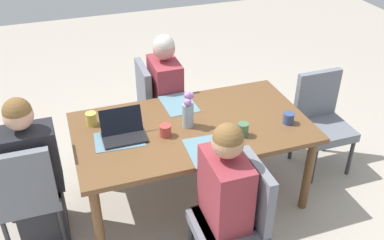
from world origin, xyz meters
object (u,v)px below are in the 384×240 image
(person_near_left_mid, at_px, (224,209))
(person_head_left_left_far, at_px, (34,179))
(chair_near_left_mid, at_px, (238,216))
(person_far_left_near, at_px, (166,102))
(coffee_mug_near_left, at_px, (165,131))
(coffee_mug_near_right, at_px, (289,118))
(flower_vase, at_px, (188,111))
(coffee_mug_centre_left, at_px, (243,130))
(coffee_mug_far_left, at_px, (125,115))
(chair_head_left_left_far, at_px, (27,190))
(dining_table, at_px, (192,133))
(coffee_mug_centre_right, at_px, (91,119))
(chair_far_left_near, at_px, (157,103))
(laptop_head_left_left_far, at_px, (123,132))
(chair_head_right_right_near, at_px, (321,117))

(person_near_left_mid, relative_size, person_head_left_left_far, 1.00)
(chair_near_left_mid, bearing_deg, person_far_left_near, 91.87)
(coffee_mug_near_left, bearing_deg, coffee_mug_near_right, -8.52)
(person_head_left_left_far, bearing_deg, chair_near_left_mid, -32.06)
(person_head_left_left_far, relative_size, flower_vase, 3.96)
(coffee_mug_centre_left, distance_m, coffee_mug_far_left, 0.94)
(chair_near_left_mid, distance_m, flower_vase, 0.89)
(person_far_left_near, distance_m, chair_head_left_left_far, 1.52)
(dining_table, xyz_separation_m, flower_vase, (-0.03, 0.00, 0.22))
(chair_head_left_left_far, relative_size, coffee_mug_centre_right, 8.74)
(chair_far_left_near, height_order, laptop_head_left_left_far, laptop_head_left_left_far)
(dining_table, relative_size, coffee_mug_centre_left, 17.44)
(dining_table, relative_size, coffee_mug_far_left, 22.12)
(coffee_mug_centre_right, bearing_deg, chair_far_left_near, 39.37)
(laptop_head_left_left_far, bearing_deg, dining_table, -1.65)
(chair_head_left_left_far, height_order, person_head_left_left_far, person_head_left_left_far)
(chair_near_left_mid, height_order, coffee_mug_centre_right, chair_near_left_mid)
(chair_head_right_right_near, relative_size, coffee_mug_centre_right, 8.74)
(coffee_mug_far_left, bearing_deg, coffee_mug_near_right, -21.45)
(dining_table, distance_m, chair_far_left_near, 0.82)
(chair_far_left_near, xyz_separation_m, coffee_mug_centre_right, (-0.66, -0.54, 0.28))
(chair_far_left_near, xyz_separation_m, coffee_mug_far_left, (-0.39, -0.54, 0.27))
(person_far_left_near, relative_size, flower_vase, 3.96)
(person_far_left_near, bearing_deg, laptop_head_left_left_far, -125.99)
(chair_head_right_right_near, bearing_deg, chair_head_left_left_far, -176.08)
(chair_near_left_mid, bearing_deg, person_near_left_mid, 141.24)
(coffee_mug_near_right, bearing_deg, coffee_mug_near_left, 171.48)
(chair_head_left_left_far, bearing_deg, chair_near_left_mid, -28.42)
(chair_head_left_left_far, xyz_separation_m, laptop_head_left_left_far, (0.74, 0.11, 0.27))
(chair_near_left_mid, relative_size, coffee_mug_near_right, 10.20)
(person_head_left_left_far, bearing_deg, coffee_mug_near_right, -5.65)
(coffee_mug_centre_left, bearing_deg, person_near_left_mid, -124.98)
(chair_far_left_near, height_order, coffee_mug_centre_right, chair_far_left_near)
(chair_near_left_mid, bearing_deg, coffee_mug_far_left, 115.93)
(person_near_left_mid, distance_m, coffee_mug_far_left, 1.13)
(person_near_left_mid, xyz_separation_m, coffee_mug_centre_right, (-0.71, 1.01, 0.25))
(chair_head_right_right_near, height_order, coffee_mug_centre_right, chair_head_right_right_near)
(chair_near_left_mid, distance_m, person_head_left_left_far, 1.49)
(coffee_mug_near_right, height_order, coffee_mug_centre_left, coffee_mug_centre_left)
(coffee_mug_near_right, bearing_deg, person_head_left_left_far, 174.35)
(person_far_left_near, xyz_separation_m, coffee_mug_centre_left, (0.32, -1.00, 0.25))
(chair_far_left_near, relative_size, coffee_mug_near_right, 10.20)
(person_near_left_mid, bearing_deg, coffee_mug_centre_left, 55.02)
(chair_head_right_right_near, height_order, flower_vase, flower_vase)
(dining_table, distance_m, coffee_mug_centre_left, 0.42)
(chair_head_left_left_far, height_order, coffee_mug_centre_left, chair_head_left_left_far)
(chair_head_right_right_near, bearing_deg, person_near_left_mid, -147.29)
(dining_table, height_order, person_near_left_mid, person_near_left_mid)
(chair_far_left_near, xyz_separation_m, person_far_left_near, (0.07, -0.06, 0.03))
(dining_table, bearing_deg, chair_head_right_right_near, 3.63)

